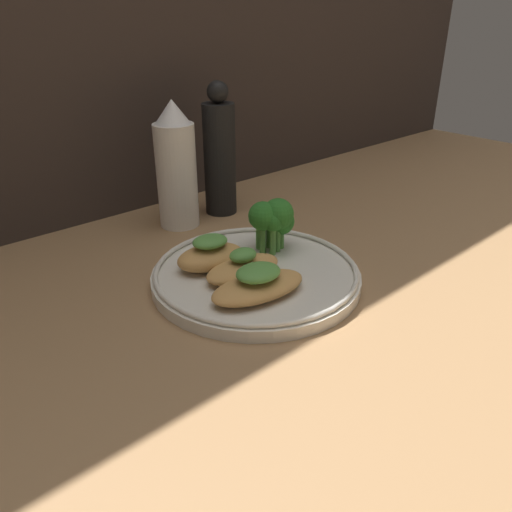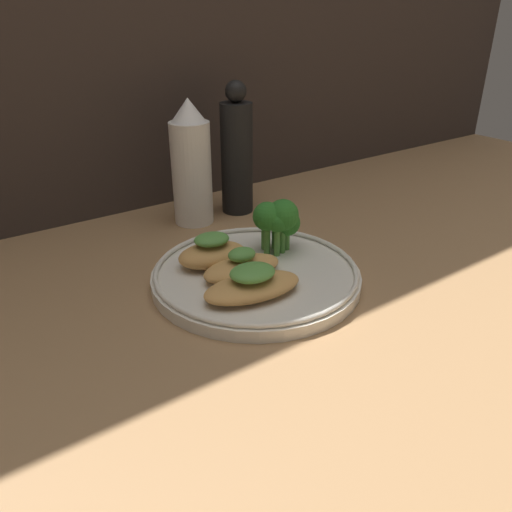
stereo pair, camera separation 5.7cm
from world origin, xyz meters
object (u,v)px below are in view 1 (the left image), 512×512
at_px(broccoli_bunch, 272,218).
at_px(pepper_grinder, 220,155).
at_px(plate, 256,274).
at_px(sauce_bottle, 176,168).

distance_m(broccoli_bunch, pepper_grinder, 0.19).
distance_m(plate, pepper_grinder, 0.25).
height_order(plate, sauce_bottle, sauce_bottle).
height_order(sauce_bottle, pepper_grinder, pepper_grinder).
bearing_deg(plate, pepper_grinder, 61.90).
xyz_separation_m(plate, sauce_bottle, (0.03, 0.21, 0.08)).
bearing_deg(broccoli_bunch, plate, -150.48).
bearing_deg(plate, broccoli_bunch, 29.52).
distance_m(plate, broccoli_bunch, 0.08).
bearing_deg(pepper_grinder, plate, -118.10).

